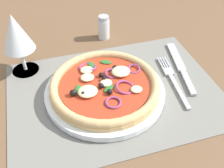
% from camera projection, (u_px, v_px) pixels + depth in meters
% --- Properties ---
extents(ground_plane, '(1.90, 1.40, 0.02)m').
position_uv_depth(ground_plane, '(115.00, 97.00, 0.59)').
color(ground_plane, brown).
extents(placemat, '(0.46, 0.34, 0.00)m').
position_uv_depth(placemat, '(115.00, 92.00, 0.58)').
color(placemat, slate).
rests_on(placemat, ground_plane).
extents(plate, '(0.26, 0.26, 0.01)m').
position_uv_depth(plate, '(105.00, 90.00, 0.57)').
color(plate, white).
rests_on(plate, placemat).
extents(pizza, '(0.24, 0.24, 0.03)m').
position_uv_depth(pizza, '(104.00, 84.00, 0.56)').
color(pizza, tan).
rests_on(pizza, plate).
extents(fork, '(0.03, 0.18, 0.00)m').
position_uv_depth(fork, '(172.00, 78.00, 0.61)').
color(fork, '#B2B5BA').
rests_on(fork, placemat).
extents(knife, '(0.06, 0.20, 0.01)m').
position_uv_depth(knife, '(180.00, 66.00, 0.64)').
color(knife, '#B2B5BA').
rests_on(knife, placemat).
extents(wine_glass, '(0.07, 0.07, 0.15)m').
position_uv_depth(wine_glass, '(16.00, 34.00, 0.57)').
color(wine_glass, silver).
rests_on(wine_glass, ground_plane).
extents(pepper_shaker, '(0.03, 0.03, 0.07)m').
position_uv_depth(pepper_shaker, '(104.00, 28.00, 0.73)').
color(pepper_shaker, silver).
rests_on(pepper_shaker, ground_plane).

